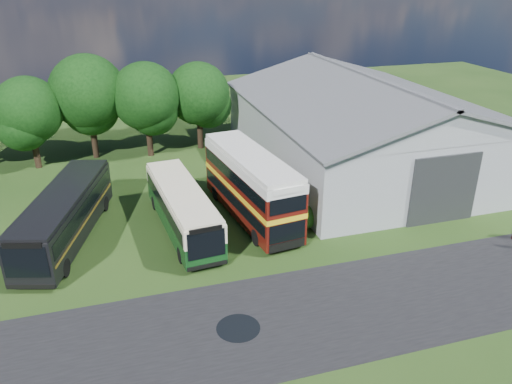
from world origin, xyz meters
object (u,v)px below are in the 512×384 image
object	(u,v)px
bus_maroon_double	(251,186)
bus_dark_single	(65,215)
bus_green_single	(182,208)
storage_shed	(363,120)

from	to	relation	value
bus_maroon_double	bus_dark_single	size ratio (longest dim) A/B	0.92
bus_dark_single	bus_green_single	bearing A→B (deg)	9.32
bus_green_single	bus_dark_single	bearing A→B (deg)	167.96
bus_maroon_double	bus_dark_single	world-z (taller)	bus_maroon_double
bus_green_single	bus_dark_single	world-z (taller)	bus_dark_single
bus_maroon_double	bus_green_single	bearing A→B (deg)	178.91
storage_shed	bus_dark_single	world-z (taller)	storage_shed
storage_shed	bus_maroon_double	distance (m)	14.66
bus_green_single	bus_maroon_double	xyz separation A→B (m)	(4.96, 0.54, 0.75)
bus_green_single	bus_maroon_double	distance (m)	5.04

